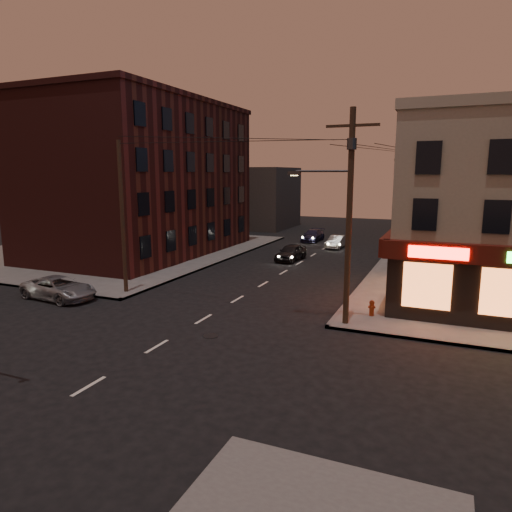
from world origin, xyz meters
The scene contains 14 objects.
ground centered at (0.00, 0.00, 0.00)m, with size 120.00×120.00×0.00m, color black.
sidewalk_nw centered at (-18.00, 19.00, 0.07)m, with size 24.00×28.00×0.15m, color #514F4C.
brick_apartment centered at (-14.50, 19.00, 6.65)m, with size 12.00×20.00×13.00m, color #421715.
bg_building_ne_a centered at (14.00, 38.00, 3.50)m, with size 10.00×12.00×7.00m, color #3F3D3A.
bg_building_nw centered at (-13.00, 42.00, 4.00)m, with size 9.00×10.00×8.00m, color #3F3D3A.
bg_building_ne_b centered at (12.00, 52.00, 3.00)m, with size 8.00×8.00×6.00m, color #3F3D3A.
utility_pole_main centered at (6.68, 5.80, 5.76)m, with size 4.20×0.44×10.00m.
utility_pole_far centered at (6.80, 32.00, 4.65)m, with size 0.26×0.26×9.00m, color #382619.
utility_pole_west centered at (-6.80, 6.50, 4.65)m, with size 0.24×0.24×9.00m, color #382619.
suv_cross centered at (-9.62, 4.00, 0.66)m, with size 2.18×4.72×1.31m, color gray.
sedan_near centered at (-1.01, 20.71, 0.69)m, with size 1.62×4.03×1.37m, color black.
sedan_mid centered at (1.03, 28.69, 0.61)m, with size 1.29×3.70×1.22m, color gray.
sedan_far centered at (-2.42, 32.20, 0.62)m, with size 1.73×4.27×1.24m, color #1C1B37.
fire_hydrant centered at (7.78, 7.43, 0.59)m, with size 0.36×0.36×0.81m.
Camera 1 is at (11.06, -15.25, 7.25)m, focal length 32.00 mm.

